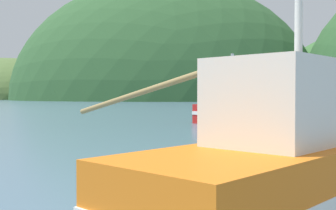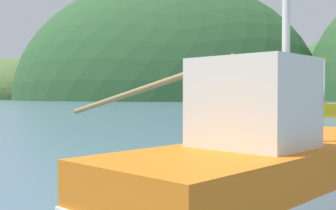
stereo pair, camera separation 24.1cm
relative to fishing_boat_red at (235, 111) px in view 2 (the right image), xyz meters
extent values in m
ellipsoid|color=#516B38|center=(-130.29, 152.69, -0.86)|extent=(94.11, 75.29, 41.59)
ellipsoid|color=#2D562D|center=(-45.73, 141.14, -0.86)|extent=(131.01, 104.81, 101.79)
cube|color=red|center=(-0.05, -0.08, -0.14)|extent=(5.73, 7.60, 1.44)
cube|color=white|center=(-0.05, -0.08, -0.07)|extent=(5.78, 7.67, 0.26)
cone|color=red|center=(-1.79, -3.05, 0.93)|extent=(0.27, 0.27, 0.70)
cube|color=#334C6B|center=(0.43, 0.74, 1.04)|extent=(2.68, 2.61, 0.93)
cylinder|color=silver|center=(-0.18, -0.31, 2.45)|extent=(0.12, 0.12, 3.74)
cube|color=white|center=(-0.18, -0.31, 4.44)|extent=(0.21, 0.33, 0.20)
cube|color=gold|center=(7.47, 10.82, -0.21)|extent=(9.67, 3.99, 1.30)
cube|color=gold|center=(7.47, 10.82, -0.14)|extent=(9.77, 4.03, 0.23)
cube|color=#334C6B|center=(6.39, 10.58, 1.06)|extent=(2.44, 1.99, 1.24)
cylinder|color=silver|center=(7.73, 10.88, 2.64)|extent=(0.12, 0.12, 4.39)
cube|color=gold|center=(7.73, 10.88, 4.96)|extent=(0.36, 0.11, 0.20)
cube|color=orange|center=(3.51, -27.01, -0.14)|extent=(4.90, 6.82, 1.44)
cube|color=white|center=(3.51, -27.01, -0.07)|extent=(4.95, 6.88, 0.26)
cube|color=silver|center=(3.05, -27.84, 1.18)|extent=(1.85, 1.77, 1.20)
cylinder|color=#997F4C|center=(0.64, -25.44, 1.38)|extent=(4.16, 2.35, 1.14)
camera|label=1|loc=(3.17, -33.67, 1.28)|focal=44.84mm
camera|label=2|loc=(3.41, -33.61, 1.28)|focal=44.84mm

